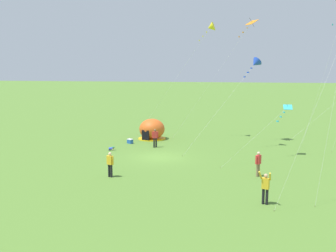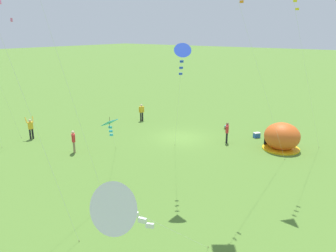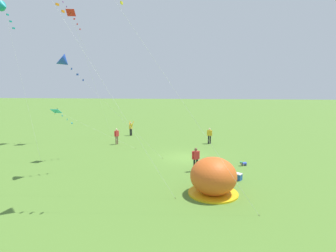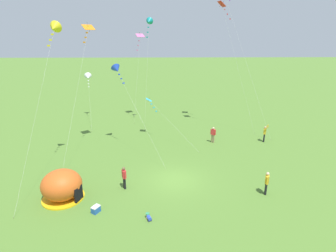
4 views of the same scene
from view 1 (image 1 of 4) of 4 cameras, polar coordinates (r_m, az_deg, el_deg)
ground_plane at (r=32.58m, az=-1.32°, el=-4.54°), size 300.00×300.00×0.00m
popup_tent at (r=40.35m, az=-2.35°, el=-0.51°), size 2.81×2.81×2.10m
cooler_box at (r=38.37m, az=-5.53°, el=-2.20°), size 0.59×0.64×0.44m
toddler_crawling at (r=35.44m, az=-8.19°, el=-3.24°), size 0.39×0.55×0.32m
person_far_back at (r=26.93m, az=-8.40°, el=-5.36°), size 0.36×0.55×1.72m
person_strolling at (r=27.50m, az=12.96°, el=-5.20°), size 0.51×0.41×1.72m
person_with_toddler at (r=22.16m, az=13.95°, el=-8.54°), size 0.60×0.71×1.89m
person_near_tent at (r=36.20m, az=-1.88°, el=-1.63°), size 0.37×0.55×1.72m
kite_yellow at (r=40.52m, az=6.22°, el=14.06°), size 1.53×8.37×11.82m
kite_cyan at (r=33.70m, az=16.60°, el=2.16°), size 5.39×5.63×4.38m
kite_orange at (r=38.90m, az=11.67°, el=14.01°), size 1.90×8.34×11.95m
kite_blue at (r=36.43m, az=12.55°, el=8.87°), size 5.31×6.62×8.25m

